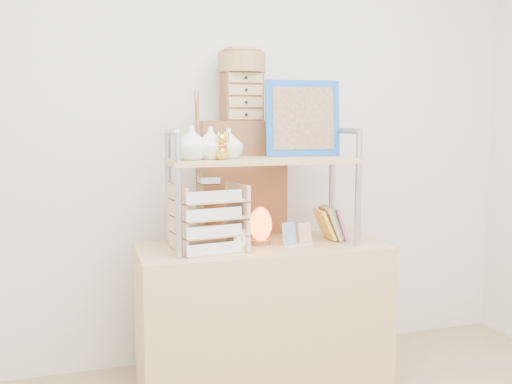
% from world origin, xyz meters
% --- Properties ---
extents(room_shell, '(3.42, 3.41, 2.61)m').
position_xyz_m(room_shell, '(0.00, 0.39, 1.69)').
color(room_shell, silver).
rests_on(room_shell, ground).
extents(desk, '(1.20, 0.50, 0.75)m').
position_xyz_m(desk, '(0.00, 1.20, 0.38)').
color(desk, tan).
rests_on(desk, ground).
extents(cabinet, '(0.46, 0.25, 1.35)m').
position_xyz_m(cabinet, '(-0.01, 1.57, 0.68)').
color(cabinet, brown).
rests_on(cabinet, ground).
extents(hutch, '(0.90, 0.34, 0.80)m').
position_xyz_m(hutch, '(-0.06, 1.21, 1.20)').
color(hutch, '#989CA6').
rests_on(hutch, desk).
extents(letter_tray, '(0.32, 0.31, 0.35)m').
position_xyz_m(letter_tray, '(-0.27, 1.16, 0.89)').
color(letter_tray, tan).
rests_on(letter_tray, desk).
extents(salt_lamp, '(0.12, 0.11, 0.18)m').
position_xyz_m(salt_lamp, '(-0.00, 1.22, 0.84)').
color(salt_lamp, brown).
rests_on(salt_lamp, desk).
extents(desk_clock, '(0.08, 0.04, 0.11)m').
position_xyz_m(desk_clock, '(-0.14, 1.09, 0.80)').
color(desk_clock, tan).
rests_on(desk_clock, desk).
extents(postcard_stand, '(0.17, 0.09, 0.11)m').
position_xyz_m(postcard_stand, '(0.16, 1.15, 0.78)').
color(postcard_stand, white).
rests_on(postcard_stand, desk).
extents(drawer_chest, '(0.20, 0.16, 0.25)m').
position_xyz_m(drawer_chest, '(-0.01, 1.55, 1.48)').
color(drawer_chest, brown).
rests_on(drawer_chest, cabinet).
extents(woven_basket, '(0.25, 0.25, 0.10)m').
position_xyz_m(woven_basket, '(-0.01, 1.55, 1.65)').
color(woven_basket, olive).
rests_on(woven_basket, drawer_chest).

